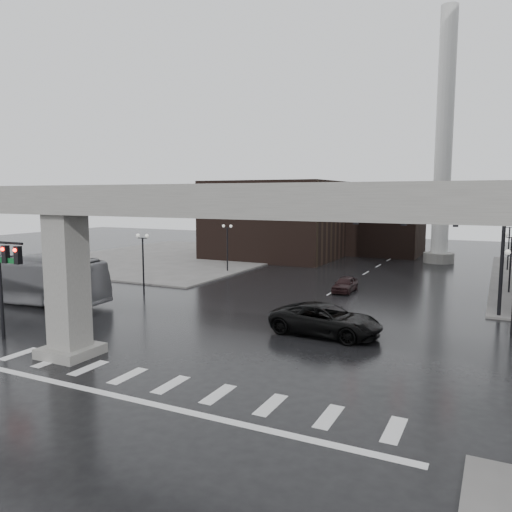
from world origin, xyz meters
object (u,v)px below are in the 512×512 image
object	(u,v)px
pickup_truck	(326,320)
city_bus	(28,279)
signal_mast_arm	(443,230)
far_car	(345,284)

from	to	relation	value
pickup_truck	city_bus	bearing A→B (deg)	99.08
signal_mast_arm	city_bus	distance (m)	30.88
signal_mast_arm	far_car	size ratio (longest dim) A/B	3.11
pickup_truck	far_car	world-z (taller)	pickup_truck
city_bus	far_car	size ratio (longest dim) A/B	3.40
signal_mast_arm	pickup_truck	xyz separation A→B (m)	(-5.38, -9.32, -4.91)
signal_mast_arm	far_car	bearing A→B (deg)	153.21
signal_mast_arm	pickup_truck	world-z (taller)	signal_mast_arm
pickup_truck	city_bus	distance (m)	23.31
pickup_truck	far_car	xyz separation A→B (m)	(-2.69, 13.40, -0.26)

